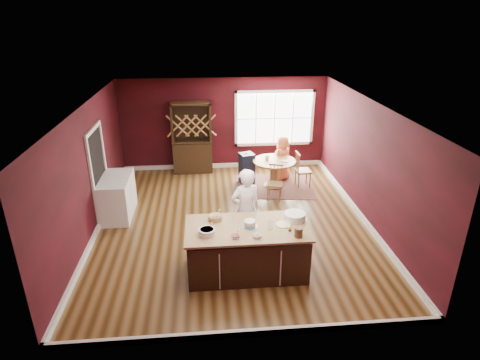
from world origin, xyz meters
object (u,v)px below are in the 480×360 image
object	(u,v)px
chair_south	(275,183)
dryer	(120,191)
chair_north	(280,158)
toddler	(245,155)
seated_woman	(282,158)
washer	(115,203)
dining_table	(274,168)
layer_cake	(250,224)
chair_east	(303,169)
high_chair	(247,168)
hutch	(192,138)
kitchen_island	(247,250)
baker	(245,210)

from	to	relation	value
chair_south	dryer	size ratio (longest dim) A/B	0.97
chair_north	toddler	bearing A→B (deg)	-10.10
seated_woman	washer	world-z (taller)	seated_woman
dining_table	layer_cake	size ratio (longest dim) A/B	4.03
chair_east	toddler	size ratio (longest dim) A/B	3.76
chair_north	dryer	bearing A→B (deg)	-11.18
chair_south	high_chair	distance (m)	1.26
dining_table	chair_south	size ratio (longest dim) A/B	1.26
high_chair	hutch	xyz separation A→B (m)	(-1.49, 0.99, 0.59)
toddler	seated_woman	bearing A→B (deg)	7.48
high_chair	dryer	world-z (taller)	dryer
layer_cake	dryer	bearing A→B (deg)	135.59
hutch	chair_south	bearing A→B (deg)	-45.48
kitchen_island	high_chair	bearing A→B (deg)	83.93
kitchen_island	hutch	size ratio (longest dim) A/B	1.05
dryer	chair_north	bearing A→B (deg)	23.52
hutch	washer	distance (m)	3.44
high_chair	seated_woman	bearing A→B (deg)	-7.25
chair_east	washer	world-z (taller)	chair_east
washer	dryer	world-z (taller)	dryer
baker	chair_south	bearing A→B (deg)	-130.43
seated_woman	high_chair	xyz separation A→B (m)	(-1.02, -0.18, -0.18)
dryer	high_chair	bearing A→B (deg)	22.26
baker	hutch	distance (m)	4.42
baker	dryer	world-z (taller)	baker
seated_woman	toddler	size ratio (longest dim) A/B	4.86
kitchen_island	chair_east	world-z (taller)	chair_east
chair_north	baker	bearing A→B (deg)	34.88
dining_table	hutch	bearing A→B (deg)	149.33
seated_woman	toddler	xyz separation A→B (m)	(-1.07, -0.14, 0.18)
chair_north	washer	world-z (taller)	chair_north
layer_cake	dryer	xyz separation A→B (m)	(-2.81, 2.75, -0.51)
dining_table	toddler	xyz separation A→B (m)	(-0.75, 0.35, 0.28)
chair_east	high_chair	size ratio (longest dim) A/B	1.09
toddler	dryer	size ratio (longest dim) A/B	0.28
toddler	kitchen_island	bearing A→B (deg)	-95.42
high_chair	hutch	bearing A→B (deg)	129.09
dining_table	baker	world-z (taller)	baker
layer_cake	high_chair	xyz separation A→B (m)	(0.38, 4.06, -0.53)
chair_south	chair_north	xyz separation A→B (m)	(0.45, 1.66, 0.03)
chair_north	high_chair	distance (m)	1.17
washer	dryer	distance (m)	0.64
chair_east	seated_woman	xyz separation A→B (m)	(-0.48, 0.54, 0.14)
baker	toddler	distance (m)	3.34
chair_east	high_chair	xyz separation A→B (m)	(-1.50, 0.36, -0.04)
seated_woman	baker	bearing A→B (deg)	32.94
toddler	dryer	distance (m)	3.44
dining_table	layer_cake	xyz separation A→B (m)	(-1.09, -3.75, 0.44)
kitchen_island	chair_north	world-z (taller)	chair_north
chair_east	high_chair	distance (m)	1.54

